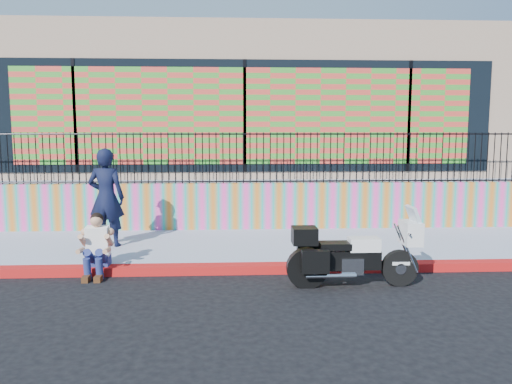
{
  "coord_description": "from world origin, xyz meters",
  "views": [
    {
      "loc": [
        -0.34,
        -8.54,
        2.48
      ],
      "look_at": [
        0.14,
        1.2,
        1.29
      ],
      "focal_mm": 35.0,
      "sensor_mm": 36.0,
      "label": 1
    }
  ],
  "objects": [
    {
      "name": "ground",
      "position": [
        0.0,
        0.0,
        0.0
      ],
      "size": [
        90.0,
        90.0,
        0.0
      ],
      "primitive_type": "plane",
      "color": "black",
      "rests_on": "ground"
    },
    {
      "name": "red_curb",
      "position": [
        0.0,
        0.0,
        0.07
      ],
      "size": [
        16.0,
        0.3,
        0.15
      ],
      "primitive_type": "cube",
      "color": "#B90D18",
      "rests_on": "ground"
    },
    {
      "name": "sidewalk",
      "position": [
        0.0,
        1.65,
        0.07
      ],
      "size": [
        16.0,
        3.0,
        0.15
      ],
      "primitive_type": "cube",
      "color": "#969CB4",
      "rests_on": "ground"
    },
    {
      "name": "mural_wall",
      "position": [
        0.0,
        3.25,
        0.7
      ],
      "size": [
        16.0,
        0.2,
        1.1
      ],
      "primitive_type": "cube",
      "color": "#FF43A6",
      "rests_on": "sidewalk"
    },
    {
      "name": "metal_fence",
      "position": [
        0.0,
        3.25,
        1.85
      ],
      "size": [
        15.8,
        0.04,
        1.2
      ],
      "primitive_type": null,
      "color": "black",
      "rests_on": "mural_wall"
    },
    {
      "name": "elevated_platform",
      "position": [
        0.0,
        8.35,
        0.62
      ],
      "size": [
        16.0,
        10.0,
        1.25
      ],
      "primitive_type": "cube",
      "color": "#969CB4",
      "rests_on": "ground"
    },
    {
      "name": "storefront_building",
      "position": [
        0.0,
        8.13,
        3.25
      ],
      "size": [
        14.0,
        8.06,
        4.0
      ],
      "color": "tan",
      "rests_on": "elevated_platform"
    },
    {
      "name": "police_motorcycle",
      "position": [
        1.56,
        -0.86,
        0.54
      ],
      "size": [
        2.09,
        0.69,
        1.3
      ],
      "color": "black",
      "rests_on": "ground"
    },
    {
      "name": "police_officer",
      "position": [
        -2.87,
        1.57,
        1.15
      ],
      "size": [
        0.77,
        0.54,
        1.99
      ],
      "primitive_type": "imported",
      "rotation": [
        0.0,
        0.0,
        3.05
      ],
      "color": "black",
      "rests_on": "sidewalk"
    },
    {
      "name": "seated_man",
      "position": [
        -2.66,
        -0.12,
        0.45
      ],
      "size": [
        0.54,
        0.71,
        1.06
      ],
      "color": "navy",
      "rests_on": "ground"
    }
  ]
}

